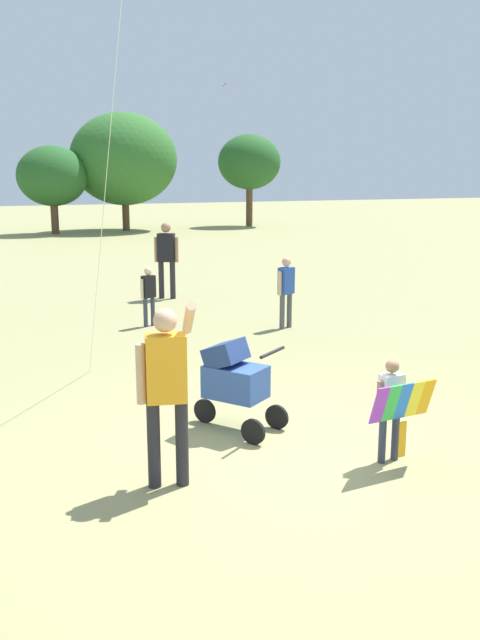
# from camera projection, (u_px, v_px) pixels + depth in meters

# --- Properties ---
(ground_plane) EXTENTS (120.00, 120.00, 0.00)m
(ground_plane) POSITION_uv_depth(u_px,v_px,m) (279.00, 456.00, 6.82)
(ground_plane) COLOR #938E5B
(child_with_butterfly_kite) EXTENTS (0.70, 0.34, 1.05)m
(child_with_butterfly_kite) POSITION_uv_depth(u_px,v_px,m) (393.00, 402.00, 6.54)
(child_with_butterfly_kite) COLOR #33384C
(child_with_butterfly_kite) RESTS_ON ground
(person_adult_flyer) EXTENTS (0.61, 0.50, 1.73)m
(person_adult_flyer) POSITION_uv_depth(u_px,v_px,m) (166.00, 381.00, 5.97)
(person_adult_flyer) COLOR #232328
(person_adult_flyer) RESTS_ON ground
(stroller) EXTENTS (0.88, 1.06, 1.03)m
(stroller) POSITION_uv_depth(u_px,v_px,m) (234.00, 377.00, 7.40)
(stroller) COLOR black
(stroller) RESTS_ON ground
(person_sitting_far) EXTENTS (0.34, 0.22, 1.12)m
(person_sitting_far) POSITION_uv_depth(u_px,v_px,m) (149.00, 292.00, 12.53)
(person_sitting_far) COLOR #33384C
(person_sitting_far) RESTS_ON ground
(person_couple_left) EXTENTS (0.49, 0.39, 1.74)m
(person_couple_left) POSITION_uv_depth(u_px,v_px,m) (166.00, 254.00, 15.29)
(person_couple_left) COLOR #232328
(person_couple_left) RESTS_ON ground
(person_kid_running) EXTENTS (0.40, 0.27, 1.32)m
(person_kid_running) POSITION_uv_depth(u_px,v_px,m) (286.00, 287.00, 12.34)
(person_kid_running) COLOR #4C4C51
(person_kid_running) RESTS_ON ground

